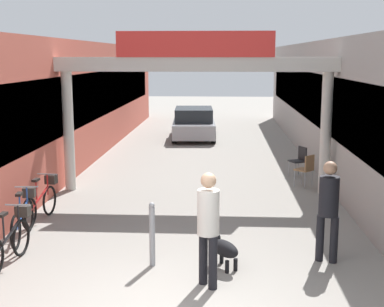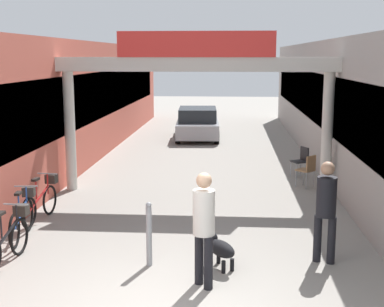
{
  "view_description": "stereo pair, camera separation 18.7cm",
  "coord_description": "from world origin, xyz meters",
  "px_view_note": "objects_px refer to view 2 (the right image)",
  "views": [
    {
      "loc": [
        0.7,
        -6.89,
        3.55
      ],
      "look_at": [
        0.0,
        5.31,
        1.3
      ],
      "focal_mm": 50.0,
      "sensor_mm": 36.0,
      "label": 1
    },
    {
      "loc": [
        0.89,
        -6.88,
        3.55
      ],
      "look_at": [
        0.0,
        5.31,
        1.3
      ],
      "focal_mm": 50.0,
      "sensor_mm": 36.0,
      "label": 2
    }
  ],
  "objects_px": {
    "pedestrian_companion": "(326,205)",
    "bollard_post_metal": "(149,234)",
    "bicycle_red_third": "(42,200)",
    "cafe_chair_black_farther": "(301,159)",
    "bicycle_black_nearest": "(9,239)",
    "cafe_chair_wood_nearer": "(308,168)",
    "bicycle_blue_second": "(23,216)",
    "pedestrian_with_dog": "(204,222)",
    "dog_on_leash": "(219,248)",
    "parked_car_silver": "(198,124)"
  },
  "relations": [
    {
      "from": "cafe_chair_black_farther",
      "to": "parked_car_silver",
      "type": "height_order",
      "value": "parked_car_silver"
    },
    {
      "from": "dog_on_leash",
      "to": "bicycle_black_nearest",
      "type": "height_order",
      "value": "bicycle_black_nearest"
    },
    {
      "from": "bollard_post_metal",
      "to": "cafe_chair_wood_nearer",
      "type": "height_order",
      "value": "bollard_post_metal"
    },
    {
      "from": "bollard_post_metal",
      "to": "cafe_chair_black_farther",
      "type": "xyz_separation_m",
      "value": [
        3.46,
        7.05,
        -0.03
      ]
    },
    {
      "from": "bollard_post_metal",
      "to": "dog_on_leash",
      "type": "bearing_deg",
      "value": 0.48
    },
    {
      "from": "bicycle_blue_second",
      "to": "cafe_chair_black_farther",
      "type": "bearing_deg",
      "value": 43.3
    },
    {
      "from": "bollard_post_metal",
      "to": "cafe_chair_wood_nearer",
      "type": "bearing_deg",
      "value": 59.0
    },
    {
      "from": "cafe_chair_wood_nearer",
      "to": "pedestrian_companion",
      "type": "bearing_deg",
      "value": -94.84
    },
    {
      "from": "bicycle_black_nearest",
      "to": "cafe_chair_wood_nearer",
      "type": "bearing_deg",
      "value": 44.71
    },
    {
      "from": "bicycle_blue_second",
      "to": "cafe_chair_black_farther",
      "type": "height_order",
      "value": "bicycle_blue_second"
    },
    {
      "from": "bicycle_red_third",
      "to": "cafe_chair_wood_nearer",
      "type": "relative_size",
      "value": 1.9
    },
    {
      "from": "pedestrian_with_dog",
      "to": "dog_on_leash",
      "type": "xyz_separation_m",
      "value": [
        0.22,
        0.79,
        -0.7
      ]
    },
    {
      "from": "pedestrian_with_dog",
      "to": "bicycle_red_third",
      "type": "xyz_separation_m",
      "value": [
        -3.71,
        3.19,
        -0.61
      ]
    },
    {
      "from": "dog_on_leash",
      "to": "parked_car_silver",
      "type": "xyz_separation_m",
      "value": [
        -1.26,
        14.31,
        0.3
      ]
    },
    {
      "from": "bicycle_black_nearest",
      "to": "bicycle_red_third",
      "type": "relative_size",
      "value": 1.0
    },
    {
      "from": "dog_on_leash",
      "to": "pedestrian_companion",
      "type": "bearing_deg",
      "value": 10.69
    },
    {
      "from": "bicycle_red_third",
      "to": "cafe_chair_wood_nearer",
      "type": "height_order",
      "value": "bicycle_red_third"
    },
    {
      "from": "bicycle_red_third",
      "to": "parked_car_silver",
      "type": "distance_m",
      "value": 12.21
    },
    {
      "from": "pedestrian_with_dog",
      "to": "bicycle_blue_second",
      "type": "relative_size",
      "value": 1.08
    },
    {
      "from": "dog_on_leash",
      "to": "bollard_post_metal",
      "type": "relative_size",
      "value": 0.67
    },
    {
      "from": "bollard_post_metal",
      "to": "cafe_chair_black_farther",
      "type": "distance_m",
      "value": 7.85
    },
    {
      "from": "dog_on_leash",
      "to": "cafe_chair_black_farther",
      "type": "relative_size",
      "value": 0.85
    },
    {
      "from": "pedestrian_companion",
      "to": "bicycle_blue_second",
      "type": "height_order",
      "value": "pedestrian_companion"
    },
    {
      "from": "dog_on_leash",
      "to": "cafe_chair_wood_nearer",
      "type": "bearing_deg",
      "value": 68.46
    },
    {
      "from": "bicycle_red_third",
      "to": "parked_car_silver",
      "type": "xyz_separation_m",
      "value": [
        2.67,
        11.91,
        0.21
      ]
    },
    {
      "from": "dog_on_leash",
      "to": "parked_car_silver",
      "type": "height_order",
      "value": "parked_car_silver"
    },
    {
      "from": "dog_on_leash",
      "to": "cafe_chair_wood_nearer",
      "type": "distance_m",
      "value": 6.19
    },
    {
      "from": "pedestrian_with_dog",
      "to": "cafe_chair_wood_nearer",
      "type": "relative_size",
      "value": 2.04
    },
    {
      "from": "dog_on_leash",
      "to": "bicycle_black_nearest",
      "type": "xyz_separation_m",
      "value": [
        -3.63,
        -0.08,
        0.09
      ]
    },
    {
      "from": "cafe_chair_black_farther",
      "to": "pedestrian_companion",
      "type": "bearing_deg",
      "value": -93.87
    },
    {
      "from": "bicycle_red_third",
      "to": "cafe_chair_black_farther",
      "type": "distance_m",
      "value": 7.74
    },
    {
      "from": "bicycle_red_third",
      "to": "cafe_chair_wood_nearer",
      "type": "bearing_deg",
      "value": 28.43
    },
    {
      "from": "bicycle_red_third",
      "to": "cafe_chair_black_farther",
      "type": "height_order",
      "value": "bicycle_red_third"
    },
    {
      "from": "bollard_post_metal",
      "to": "cafe_chair_wood_nearer",
      "type": "xyz_separation_m",
      "value": [
        3.46,
        5.77,
        -0.03
      ]
    },
    {
      "from": "bicycle_black_nearest",
      "to": "bollard_post_metal",
      "type": "xyz_separation_m",
      "value": [
        2.43,
        0.07,
        0.13
      ]
    },
    {
      "from": "dog_on_leash",
      "to": "bicycle_red_third",
      "type": "xyz_separation_m",
      "value": [
        -3.93,
        2.4,
        0.09
      ]
    },
    {
      "from": "pedestrian_companion",
      "to": "bollard_post_metal",
      "type": "relative_size",
      "value": 1.6
    },
    {
      "from": "pedestrian_with_dog",
      "to": "bicycle_red_third",
      "type": "relative_size",
      "value": 1.08
    },
    {
      "from": "bicycle_blue_second",
      "to": "bicycle_red_third",
      "type": "relative_size",
      "value": 1.0
    },
    {
      "from": "dog_on_leash",
      "to": "cafe_chair_wood_nearer",
      "type": "height_order",
      "value": "cafe_chair_wood_nearer"
    },
    {
      "from": "dog_on_leash",
      "to": "parked_car_silver",
      "type": "distance_m",
      "value": 14.37
    },
    {
      "from": "bicycle_blue_second",
      "to": "parked_car_silver",
      "type": "distance_m",
      "value": 13.34
    },
    {
      "from": "bicycle_blue_second",
      "to": "bollard_post_metal",
      "type": "distance_m",
      "value": 2.97
    },
    {
      "from": "bicycle_black_nearest",
      "to": "bollard_post_metal",
      "type": "relative_size",
      "value": 1.51
    },
    {
      "from": "cafe_chair_black_farther",
      "to": "bicycle_black_nearest",
      "type": "bearing_deg",
      "value": -129.61
    },
    {
      "from": "pedestrian_companion",
      "to": "parked_car_silver",
      "type": "distance_m",
      "value": 14.3
    },
    {
      "from": "pedestrian_with_dog",
      "to": "cafe_chair_black_farther",
      "type": "relative_size",
      "value": 2.04
    },
    {
      "from": "bollard_post_metal",
      "to": "pedestrian_companion",
      "type": "bearing_deg",
      "value": 6.68
    },
    {
      "from": "bicycle_red_third",
      "to": "bollard_post_metal",
      "type": "height_order",
      "value": "bollard_post_metal"
    },
    {
      "from": "pedestrian_with_dog",
      "to": "pedestrian_companion",
      "type": "relative_size",
      "value": 1.02
    }
  ]
}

